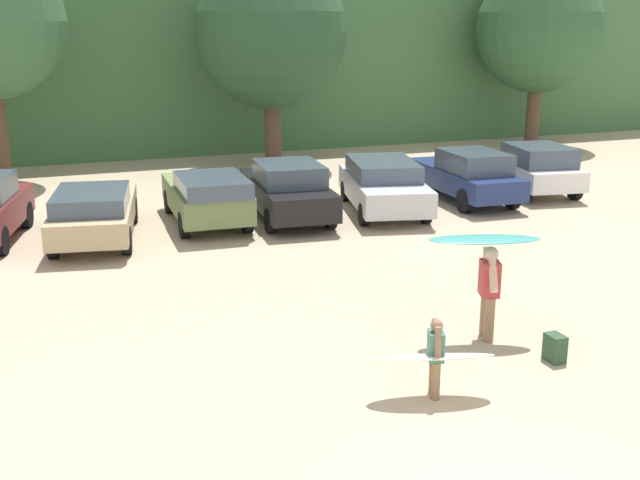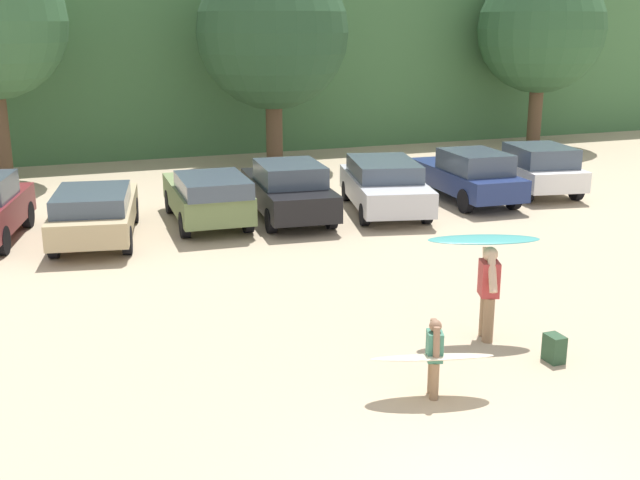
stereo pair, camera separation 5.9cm
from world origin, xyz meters
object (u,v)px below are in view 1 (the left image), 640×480
Objects in this scene: person_child at (436,353)px; parked_car_tan at (94,211)px; backpack_dropped at (555,348)px; parked_car_navy at (467,175)px; parked_car_black at (287,189)px; surfboard_cream at (433,357)px; parked_car_olive_green at (207,196)px; surfboard_teal at (484,239)px; parked_car_silver at (383,184)px; person_adult at (489,287)px; parked_car_white at (534,168)px.

parked_car_tan is at bearing -49.61° from person_child.
backpack_dropped is at bearing -137.90° from parked_car_tan.
parked_car_black is at bearing 93.98° from parked_car_navy.
surfboard_cream is at bearing 150.20° from parked_car_navy.
parked_car_tan is at bearing 103.47° from parked_car_olive_green.
person_child is 0.07m from surfboard_cream.
surfboard_teal reaches higher than parked_car_olive_green.
backpack_dropped is at bearing -169.53° from parked_car_black.
parked_car_tan is 11.10m from surfboard_cream.
parked_car_black reaches higher than parked_car_silver.
person_adult is at bearing 112.87° from backpack_dropped.
parked_car_tan is 11.81m from backpack_dropped.
parked_car_olive_green is 9.80× the size of backpack_dropped.
person_adult is 0.87× the size of surfboard_cream.
parked_car_silver is at bearing -91.20° from person_child.
surfboard_cream is at bearing 60.62° from surfboard_teal.
backpack_dropped is at bearing -150.60° from person_child.
parked_car_navy is 10.81m from person_adult.
parked_car_olive_green is at bearing -53.54° from person_adult.
person_adult is (-7.86, -9.66, 0.11)m from parked_car_white.
parked_car_white is at bearing -71.27° from parked_car_silver.
parked_car_tan is at bearing -36.89° from person_adult.
parked_car_olive_green is at bearing 94.02° from parked_car_black.
parked_car_navy is at bearing 65.83° from backpack_dropped.
parked_car_white is (10.57, 0.25, 0.03)m from parked_car_olive_green.
parked_car_tan is at bearing -54.28° from surfboard_cream.
surfboard_teal is at bearing -136.76° from parked_car_tan.
parked_car_white is 14.88m from person_child.
person_child reaches higher than surfboard_cream.
person_adult is at bearing -119.69° from person_child.
surfboard_teal is at bearing -121.28° from surfboard_cream.
parked_car_silver is 5.52m from parked_car_white.
parked_car_silver is 3.00× the size of person_adult.
backpack_dropped is at bearing -160.59° from parked_car_olive_green.
parked_car_olive_green is (2.97, 0.57, 0.05)m from parked_car_tan.
parked_car_navy is 1.12× the size of parked_car_white.
parked_car_tan is 1.18× the size of parked_car_white.
parked_car_navy is 2.50× the size of surfboard_cream.
parked_car_white is at bearing -111.82° from surfboard_teal.
parked_car_white reaches higher than backpack_dropped.
parked_car_white is at bearing -81.41° from parked_car_navy.
parked_car_black reaches higher than surfboard_cream.
surfboard_teal reaches higher than parked_car_navy.
person_child is at bearing 148.87° from parked_car_white.
parked_car_white is 2.11× the size of surfboard_teal.
person_adult is (-5.28, -9.43, 0.12)m from parked_car_navy.
surfboard_teal reaches higher than person_adult.
person_child is (0.82, -10.99, -0.12)m from parked_car_olive_green.
parked_car_navy is 2.59m from parked_car_white.
surfboard_cream is 4.17× the size of backpack_dropped.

